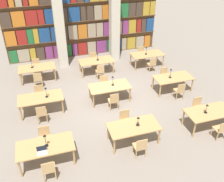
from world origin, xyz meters
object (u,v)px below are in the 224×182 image
(reading_table_8, at_px, (147,55))
(chair_3, at_px, (125,120))
(reading_table_1, at_px, (134,128))
(chair_1, at_px, (45,137))
(desk_lamp_3, at_px, (46,90))
(chair_12, at_px, (38,79))
(reading_table_0, at_px, (46,147))
(chair_5, at_px, (198,106))
(reading_table_6, at_px, (37,69))
(chair_8, at_px, (114,100))
(desk_lamp_4, at_px, (113,79))
(pillar_left, at_px, (58,15))
(chair_15, at_px, (93,60))
(chair_7, at_px, (39,94))
(reading_table_5, at_px, (173,79))
(desk_lamp_1, at_px, (138,120))
(reading_table_4, at_px, (110,88))
(chair_16, at_px, (152,64))
(desk_lamp_8, at_px, (146,49))
(desk_lamp_2, at_px, (207,107))
(chair_14, at_px, (100,71))
(chair_2, at_px, (140,146))
(chair_11, at_px, (165,75))
(chair_17, at_px, (141,53))
(desk_lamp_0, at_px, (45,138))
(desk_lamp_5, at_px, (171,72))
(laptop, at_px, (42,152))
(chair_10, at_px, (180,90))
(reading_table_3, at_px, (41,99))
(chair_0, at_px, (49,169))
(chair_13, at_px, (36,66))
(chair_6, at_px, (42,113))
(reading_table_7, at_px, (96,62))
(chair_4, at_px, (221,129))
(desk_lamp_6, at_px, (31,62))
(pillar_center, at_px, (115,10))

(reading_table_8, bearing_deg, chair_3, -122.07)
(reading_table_1, bearing_deg, chair_1, 167.55)
(desk_lamp_3, distance_m, chair_12, 2.37)
(chair_1, xyz_separation_m, desk_lamp_3, (0.29, 2.21, 0.62))
(chair_12, bearing_deg, reading_table_0, -89.95)
(chair_5, distance_m, chair_12, 7.85)
(reading_table_6, xyz_separation_m, reading_table_8, (6.29, -0.13, 0.00))
(chair_8, bearing_deg, desk_lamp_4, 75.23)
(chair_1, bearing_deg, reading_table_8, -140.99)
(pillar_left, relative_size, chair_15, 6.91)
(pillar_left, relative_size, reading_table_1, 3.15)
(pillar_left, distance_m, chair_7, 4.72)
(chair_8, height_order, reading_table_5, chair_8)
(desk_lamp_1, relative_size, reading_table_4, 0.21)
(chair_8, bearing_deg, chair_16, 41.74)
(chair_3, relative_size, desk_lamp_8, 1.88)
(desk_lamp_2, relative_size, chair_14, 0.47)
(chair_2, height_order, chair_11, same)
(reading_table_1, distance_m, chair_17, 7.27)
(chair_2, relative_size, desk_lamp_8, 1.88)
(desk_lamp_0, relative_size, desk_lamp_1, 1.27)
(pillar_left, height_order, desk_lamp_5, pillar_left)
(laptop, height_order, chair_10, laptop)
(reading_table_3, relative_size, reading_table_6, 1.00)
(chair_5, distance_m, reading_table_3, 6.81)
(chair_1, height_order, chair_17, same)
(chair_0, relative_size, reading_table_8, 0.46)
(chair_13, bearing_deg, chair_3, 117.99)
(reading_table_0, xyz_separation_m, chair_15, (3.25, 6.66, -0.21))
(chair_3, distance_m, chair_6, 3.48)
(reading_table_4, height_order, chair_10, chair_10)
(desk_lamp_4, distance_m, chair_15, 3.64)
(desk_lamp_1, height_order, chair_16, desk_lamp_1)
(chair_2, height_order, reading_table_4, chair_2)
(laptop, height_order, desk_lamp_5, desk_lamp_5)
(desk_lamp_2, height_order, reading_table_6, desk_lamp_2)
(chair_12, bearing_deg, chair_0, -89.87)
(chair_13, bearing_deg, desk_lamp_4, 132.04)
(reading_table_7, bearing_deg, desk_lamp_0, -118.34)
(chair_4, xyz_separation_m, desk_lamp_5, (-0.22, 3.70, 0.62))
(chair_6, relative_size, reading_table_4, 0.46)
(chair_2, distance_m, chair_14, 5.84)
(chair_11, height_order, desk_lamp_6, desk_lamp_6)
(chair_4, relative_size, reading_table_4, 0.46)
(pillar_center, height_order, reading_table_7, pillar_center)
(chair_3, distance_m, chair_13, 6.73)
(laptop, bearing_deg, pillar_left, 77.75)
(reading_table_1, bearing_deg, reading_table_6, 118.10)
(pillar_center, relative_size, chair_1, 6.91)
(chair_16, bearing_deg, chair_3, -126.23)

